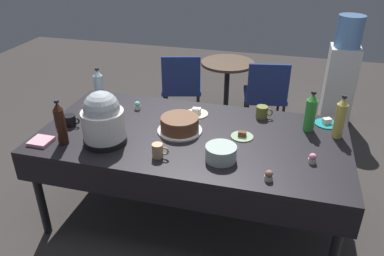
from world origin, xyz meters
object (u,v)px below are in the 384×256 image
object	(u,v)px
dessert_plate_sage	(242,136)
soda_bottle_water	(99,85)
soda_bottle_cola	(60,124)
potluck_table	(192,141)
coffee_mug_olive	(262,112)
round_cafe_table	(227,80)
dessert_plate_cream	(197,113)
soda_bottle_lime_soda	(311,112)
ceramic_snack_bowl	(99,114)
maroon_chair_left	(181,84)
glass_salad_bowl	(221,153)
soda_bottle_ginger_ale	(340,118)
cupcake_cocoa	(269,176)
dessert_plate_teal	(327,123)
cupcake_rose	(137,105)
slow_cooker	(103,120)
coffee_mug_black	(70,120)
maroon_chair_right	(266,92)
frosted_layer_cake	(180,124)
cupcake_lemon	(312,158)
coffee_mug_tan	(158,151)
water_cooler	(341,74)

from	to	relation	value
dessert_plate_sage	soda_bottle_water	distance (m)	1.34
soda_bottle_cola	potluck_table	bearing A→B (deg)	23.06
coffee_mug_olive	round_cafe_table	bearing A→B (deg)	110.54
dessert_plate_cream	soda_bottle_lime_soda	distance (m)	0.87
ceramic_snack_bowl	maroon_chair_left	size ratio (longest dim) A/B	0.24
potluck_table	coffee_mug_olive	distance (m)	0.62
glass_salad_bowl	soda_bottle_ginger_ale	xyz separation A→B (m)	(0.74, 0.51, 0.10)
cupcake_cocoa	soda_bottle_water	distance (m)	1.72
ceramic_snack_bowl	dessert_plate_teal	distance (m)	1.74
cupcake_rose	soda_bottle_cola	world-z (taller)	soda_bottle_cola
potluck_table	slow_cooker	xyz separation A→B (m)	(-0.55, -0.26, 0.24)
ceramic_snack_bowl	cupcake_rose	world-z (taller)	ceramic_snack_bowl
dessert_plate_cream	cupcake_rose	size ratio (longest dim) A/B	2.75
coffee_mug_black	round_cafe_table	size ratio (longest dim) A/B	0.18
potluck_table	maroon_chair_right	size ratio (longest dim) A/B	2.59
frosted_layer_cake	cupcake_cocoa	bearing A→B (deg)	-33.10
soda_bottle_cola	soda_bottle_ginger_ale	bearing A→B (deg)	17.64
dessert_plate_teal	soda_bottle_water	size ratio (longest dim) A/B	0.63
frosted_layer_cake	soda_bottle_ginger_ale	distance (m)	1.13
coffee_mug_olive	cupcake_cocoa	bearing A→B (deg)	-81.63
slow_cooker	soda_bottle_ginger_ale	xyz separation A→B (m)	(1.55, 0.49, -0.03)
slow_cooker	soda_bottle_water	size ratio (longest dim) A/B	1.35
dessert_plate_sage	cupcake_lemon	bearing A→B (deg)	-24.23
cupcake_cocoa	coffee_mug_black	bearing A→B (deg)	167.98
frosted_layer_cake	slow_cooker	xyz separation A→B (m)	(-0.45, -0.28, 0.12)
cupcake_lemon	soda_bottle_water	distance (m)	1.85
dessert_plate_teal	cupcake_lemon	world-z (taller)	cupcake_lemon
potluck_table	coffee_mug_tan	xyz separation A→B (m)	(-0.13, -0.35, 0.11)
ceramic_snack_bowl	coffee_mug_olive	bearing A→B (deg)	16.06
cupcake_cocoa	maroon_chair_right	size ratio (longest dim) A/B	0.08
coffee_mug_black	ceramic_snack_bowl	bearing A→B (deg)	43.23
dessert_plate_cream	glass_salad_bowl	bearing A→B (deg)	-62.48
cupcake_cocoa	soda_bottle_water	size ratio (longest dim) A/B	0.24
coffee_mug_tan	coffee_mug_olive	distance (m)	0.95
cupcake_cocoa	soda_bottle_ginger_ale	world-z (taller)	soda_bottle_ginger_ale
slow_cooker	soda_bottle_lime_soda	bearing A→B (deg)	22.05
dessert_plate_teal	dessert_plate_sage	bearing A→B (deg)	-148.65
potluck_table	soda_bottle_water	bearing A→B (deg)	156.62
ceramic_snack_bowl	cupcake_cocoa	xyz separation A→B (m)	(1.33, -0.47, -0.01)
potluck_table	cupcake_cocoa	xyz separation A→B (m)	(0.58, -0.42, 0.09)
frosted_layer_cake	maroon_chair_left	xyz separation A→B (m)	(-0.43, 1.51, -0.31)
cupcake_cocoa	soda_bottle_water	xyz separation A→B (m)	(-1.51, 0.82, 0.10)
glass_salad_bowl	ceramic_snack_bowl	size ratio (longest dim) A/B	0.99
ceramic_snack_bowl	cupcake_lemon	bearing A→B (deg)	-7.62
slow_cooker	coffee_mug_black	xyz separation A→B (m)	(-0.37, 0.16, -0.14)
soda_bottle_water	soda_bottle_ginger_ale	bearing A→B (deg)	-5.05
soda_bottle_lime_soda	round_cafe_table	size ratio (longest dim) A/B	0.42
dessert_plate_sage	cupcake_lemon	xyz separation A→B (m)	(0.48, -0.21, 0.02)
cupcake_cocoa	coffee_mug_olive	bearing A→B (deg)	98.37
soda_bottle_cola	water_cooler	world-z (taller)	water_cooler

